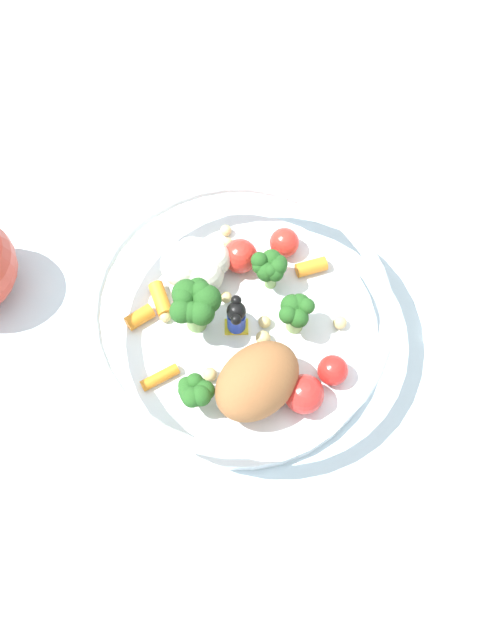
# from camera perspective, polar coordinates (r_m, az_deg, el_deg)

# --- Properties ---
(ground_plane) EXTENTS (2.40, 2.40, 0.00)m
(ground_plane) POSITION_cam_1_polar(r_m,az_deg,el_deg) (0.64, 0.88, -1.84)
(ground_plane) COLOR silver
(food_container) EXTENTS (0.24, 0.24, 0.07)m
(food_container) POSITION_cam_1_polar(r_m,az_deg,el_deg) (0.62, -0.15, -0.00)
(food_container) COLOR white
(food_container) RESTS_ON ground_plane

